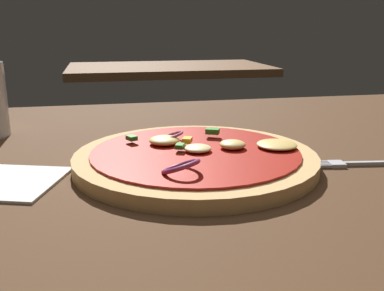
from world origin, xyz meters
name	(u,v)px	position (x,y,z in m)	size (l,w,h in m)	color
dining_table	(233,168)	(0.00, 0.00, 0.02)	(1.12, 0.85, 0.03)	#4C301C
pizza	(196,158)	(-0.06, -0.03, 0.04)	(0.29, 0.29, 0.04)	tan
fork	(368,164)	(0.15, -0.07, 0.03)	(0.18, 0.04, 0.01)	silver
napkin	(1,182)	(-0.28, -0.04, 0.03)	(0.15, 0.14, 0.00)	white
background_table	(169,69)	(0.12, 1.30, 0.02)	(0.82, 0.48, 0.03)	brown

